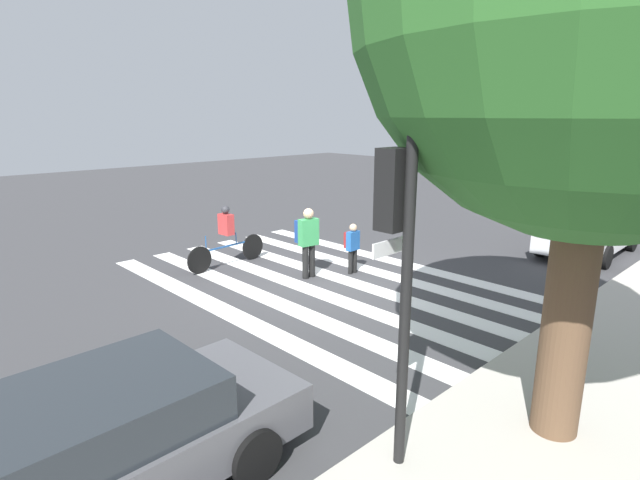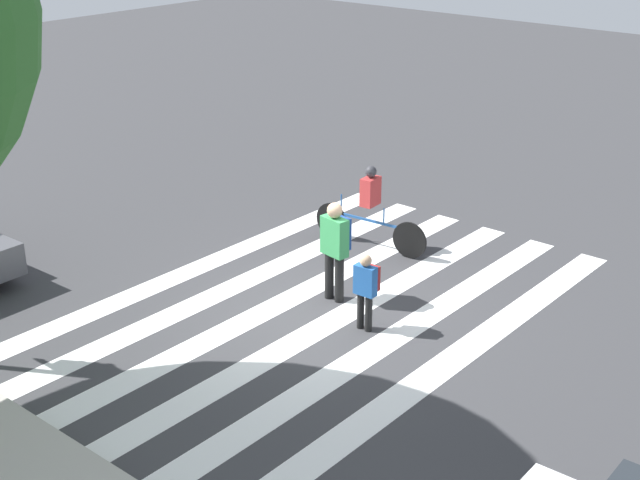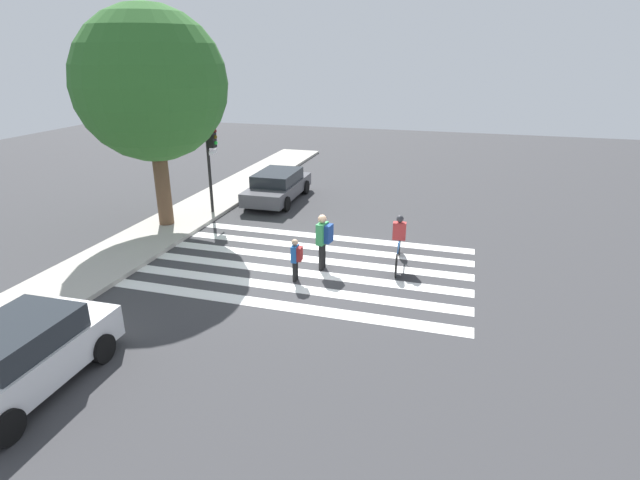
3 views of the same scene
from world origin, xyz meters
The scene contains 10 objects.
ground_plane centered at (0.00, 0.00, 0.00)m, with size 60.00×60.00×0.00m, color #38383A.
sidewalk_curb centered at (0.00, 6.25, 0.07)m, with size 36.00×2.50×0.14m.
crosswalk_stripes centered at (0.00, 0.00, 0.00)m, with size 5.92×10.00×0.01m.
traffic_light centered at (3.94, 5.31, 2.69)m, with size 0.60×0.50×3.84m.
street_tree centered at (2.07, 6.41, 5.25)m, with size 5.34×5.34×7.94m.
pedestrian_child_with_backpack centered at (-0.04, -0.47, 1.03)m, with size 0.51×0.45×1.76m.
pedestrian_adult_blue_shirt centered at (-1.10, 0.06, 0.76)m, with size 0.37×0.31×1.30m.
cyclist_far_lane centered at (0.87, -2.64, 0.87)m, with size 2.49×0.42×1.65m.
car_parked_dark_suv centered at (-7.44, 3.58, 0.76)m, with size 4.07×1.94×1.50m.
car_parked_silver_sedan centered at (6.66, 3.59, 0.70)m, with size 4.65×2.02×1.34m.
Camera 3 is at (-13.74, -4.36, 6.35)m, focal length 28.00 mm.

